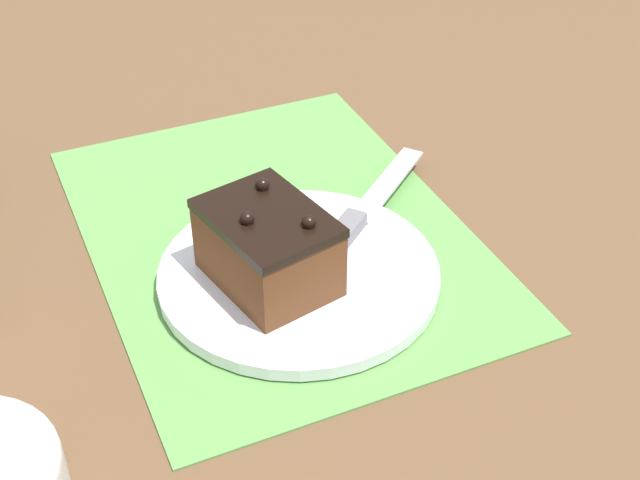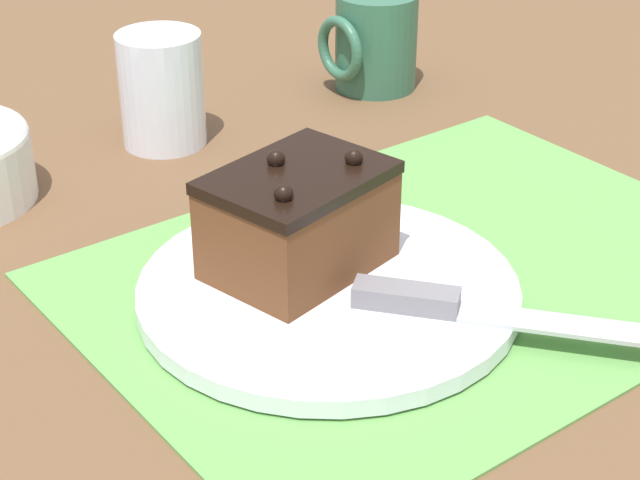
% 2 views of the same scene
% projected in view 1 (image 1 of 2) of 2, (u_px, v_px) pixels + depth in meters
% --- Properties ---
extents(ground_plane, '(3.00, 3.00, 0.00)m').
position_uv_depth(ground_plane, '(276.00, 234.00, 0.85)').
color(ground_plane, brown).
extents(placemat_woven, '(0.46, 0.34, 0.00)m').
position_uv_depth(placemat_woven, '(276.00, 232.00, 0.84)').
color(placemat_woven, '#609E4C').
rests_on(placemat_woven, ground_plane).
extents(cake_plate, '(0.25, 0.25, 0.01)m').
position_uv_depth(cake_plate, '(299.00, 274.00, 0.78)').
color(cake_plate, white).
rests_on(cake_plate, placemat_woven).
extents(chocolate_cake, '(0.13, 0.11, 0.08)m').
position_uv_depth(chocolate_cake, '(268.00, 247.00, 0.75)').
color(chocolate_cake, brown).
rests_on(chocolate_cake, cake_plate).
extents(serving_knife, '(0.15, 0.17, 0.01)m').
position_uv_depth(serving_knife, '(358.00, 217.00, 0.83)').
color(serving_knife, slate).
rests_on(serving_knife, cake_plate).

